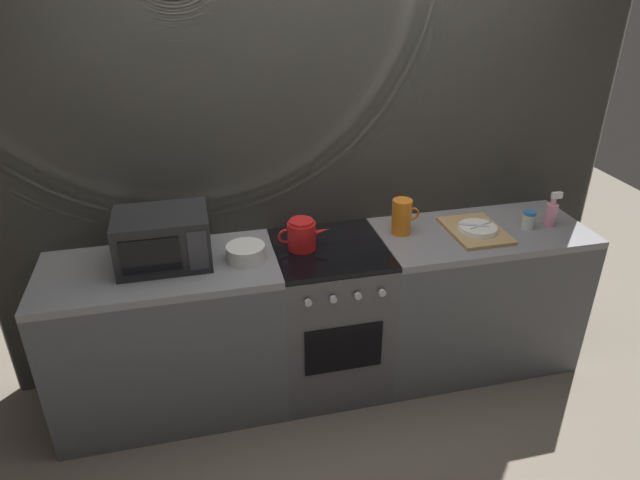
{
  "coord_description": "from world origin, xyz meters",
  "views": [
    {
      "loc": [
        -0.68,
        -2.59,
        2.33
      ],
      "look_at": [
        -0.06,
        0.0,
        0.95
      ],
      "focal_mm": 31.71,
      "sensor_mm": 36.0,
      "label": 1
    }
  ],
  "objects_px": {
    "stove_unit": "(330,316)",
    "pitcher": "(402,217)",
    "spray_bottle": "(551,212)",
    "dish_pile": "(476,230)",
    "mixing_bowl": "(246,253)",
    "spice_jar": "(529,220)",
    "kettle": "(302,235)",
    "microwave": "(163,239)"
  },
  "relations": [
    {
      "from": "microwave",
      "to": "dish_pile",
      "type": "relative_size",
      "value": 1.15
    },
    {
      "from": "stove_unit",
      "to": "pitcher",
      "type": "bearing_deg",
      "value": 10.13
    },
    {
      "from": "pitcher",
      "to": "dish_pile",
      "type": "height_order",
      "value": "pitcher"
    },
    {
      "from": "pitcher",
      "to": "spice_jar",
      "type": "height_order",
      "value": "pitcher"
    },
    {
      "from": "stove_unit",
      "to": "pitcher",
      "type": "distance_m",
      "value": 0.7
    },
    {
      "from": "kettle",
      "to": "dish_pile",
      "type": "height_order",
      "value": "kettle"
    },
    {
      "from": "microwave",
      "to": "spice_jar",
      "type": "height_order",
      "value": "microwave"
    },
    {
      "from": "mixing_bowl",
      "to": "spray_bottle",
      "type": "relative_size",
      "value": 0.99
    },
    {
      "from": "stove_unit",
      "to": "mixing_bowl",
      "type": "height_order",
      "value": "mixing_bowl"
    },
    {
      "from": "stove_unit",
      "to": "mixing_bowl",
      "type": "xyz_separation_m",
      "value": [
        -0.45,
        -0.03,
        0.49
      ]
    },
    {
      "from": "microwave",
      "to": "spray_bottle",
      "type": "relative_size",
      "value": 2.27
    },
    {
      "from": "microwave",
      "to": "spray_bottle",
      "type": "bearing_deg",
      "value": -1.84
    },
    {
      "from": "spice_jar",
      "to": "spray_bottle",
      "type": "relative_size",
      "value": 0.52
    },
    {
      "from": "mixing_bowl",
      "to": "pitcher",
      "type": "bearing_deg",
      "value": 6.7
    },
    {
      "from": "microwave",
      "to": "spice_jar",
      "type": "distance_m",
      "value": 2.02
    },
    {
      "from": "pitcher",
      "to": "spice_jar",
      "type": "relative_size",
      "value": 1.9
    },
    {
      "from": "spray_bottle",
      "to": "stove_unit",
      "type": "bearing_deg",
      "value": 178.68
    },
    {
      "from": "mixing_bowl",
      "to": "spray_bottle",
      "type": "bearing_deg",
      "value": -0.09
    },
    {
      "from": "kettle",
      "to": "spray_bottle",
      "type": "relative_size",
      "value": 1.4
    },
    {
      "from": "kettle",
      "to": "pitcher",
      "type": "xyz_separation_m",
      "value": [
        0.58,
        0.05,
        0.02
      ]
    },
    {
      "from": "kettle",
      "to": "spice_jar",
      "type": "relative_size",
      "value": 2.71
    },
    {
      "from": "dish_pile",
      "to": "kettle",
      "type": "bearing_deg",
      "value": 177.25
    },
    {
      "from": "dish_pile",
      "to": "spray_bottle",
      "type": "xyz_separation_m",
      "value": [
        0.46,
        -0.01,
        0.06
      ]
    },
    {
      "from": "microwave",
      "to": "pitcher",
      "type": "height_order",
      "value": "microwave"
    },
    {
      "from": "pitcher",
      "to": "spice_jar",
      "type": "bearing_deg",
      "value": -8.8
    },
    {
      "from": "mixing_bowl",
      "to": "spice_jar",
      "type": "bearing_deg",
      "value": -0.31
    },
    {
      "from": "mixing_bowl",
      "to": "spray_bottle",
      "type": "distance_m",
      "value": 1.76
    },
    {
      "from": "spice_jar",
      "to": "dish_pile",
      "type": "bearing_deg",
      "value": 177.74
    },
    {
      "from": "stove_unit",
      "to": "microwave",
      "type": "distance_m",
      "value": 1.04
    },
    {
      "from": "stove_unit",
      "to": "spice_jar",
      "type": "xyz_separation_m",
      "value": [
        1.16,
        -0.04,
        0.5
      ]
    },
    {
      "from": "stove_unit",
      "to": "pitcher",
      "type": "xyz_separation_m",
      "value": [
        0.43,
        0.08,
        0.55
      ]
    },
    {
      "from": "kettle",
      "to": "spice_jar",
      "type": "bearing_deg",
      "value": -2.63
    },
    {
      "from": "microwave",
      "to": "mixing_bowl",
      "type": "height_order",
      "value": "microwave"
    },
    {
      "from": "kettle",
      "to": "mixing_bowl",
      "type": "relative_size",
      "value": 1.42
    },
    {
      "from": "pitcher",
      "to": "spray_bottle",
      "type": "relative_size",
      "value": 0.99
    },
    {
      "from": "spray_bottle",
      "to": "dish_pile",
      "type": "bearing_deg",
      "value": 179.16
    },
    {
      "from": "stove_unit",
      "to": "kettle",
      "type": "relative_size",
      "value": 3.16
    },
    {
      "from": "microwave",
      "to": "pitcher",
      "type": "bearing_deg",
      "value": 1.68
    },
    {
      "from": "spray_bottle",
      "to": "spice_jar",
      "type": "bearing_deg",
      "value": -177.74
    },
    {
      "from": "microwave",
      "to": "pitcher",
      "type": "xyz_separation_m",
      "value": [
        1.29,
        0.04,
        -0.03
      ]
    },
    {
      "from": "dish_pile",
      "to": "spray_bottle",
      "type": "relative_size",
      "value": 1.97
    },
    {
      "from": "dish_pile",
      "to": "spice_jar",
      "type": "distance_m",
      "value": 0.32
    }
  ]
}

